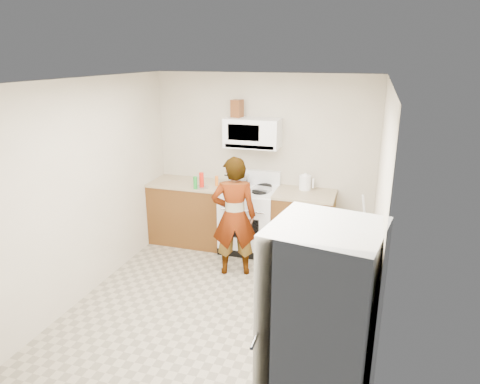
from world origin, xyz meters
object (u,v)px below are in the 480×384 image
at_px(person, 234,217).
at_px(fridge, 320,339).
at_px(kettle, 305,183).
at_px(microwave, 253,133).
at_px(saucepan, 241,179).
at_px(gas_range, 250,218).

bearing_deg(person, fridge, 102.84).
bearing_deg(kettle, microwave, 165.65).
xyz_separation_m(microwave, kettle, (0.75, 0.04, -0.67)).
bearing_deg(saucepan, kettle, 3.41).
height_order(microwave, person, microwave).
bearing_deg(fridge, kettle, 110.70).
xyz_separation_m(gas_range, fridge, (1.36, -2.98, 0.36)).
xyz_separation_m(gas_range, kettle, (0.75, 0.17, 0.55)).
distance_m(gas_range, person, 0.80).
height_order(person, fridge, fridge).
bearing_deg(saucepan, person, -78.70).
distance_m(fridge, kettle, 3.21).
relative_size(kettle, saucepan, 0.86).
relative_size(gas_range, saucepan, 4.85).
relative_size(fridge, saucepan, 7.30).
bearing_deg(gas_range, saucepan, 145.06).
bearing_deg(saucepan, fridge, -63.76).
xyz_separation_m(fridge, saucepan, (-1.52, 3.09, 0.17)).
relative_size(microwave, fridge, 0.45).
bearing_deg(fridge, saucepan, 126.00).
bearing_deg(fridge, person, 130.96).
relative_size(person, fridge, 0.92).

